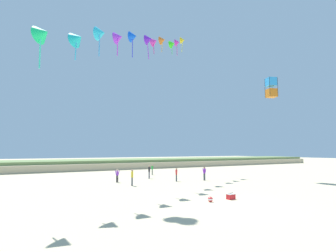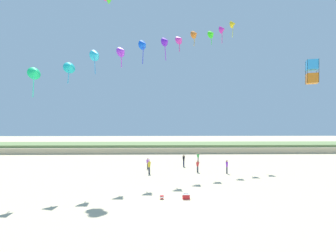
% 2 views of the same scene
% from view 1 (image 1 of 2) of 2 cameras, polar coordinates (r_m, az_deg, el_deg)
% --- Properties ---
extents(ground_plane, '(240.00, 240.00, 0.00)m').
position_cam_1_polar(ground_plane, '(18.31, 13.38, -16.34)').
color(ground_plane, beige).
extents(dune_ridge, '(120.00, 13.61, 1.73)m').
position_cam_1_polar(dune_ridge, '(54.39, -17.31, -7.97)').
color(dune_ridge, '#BFAE8B').
rests_on(dune_ridge, ground).
extents(person_near_left, '(0.49, 0.32, 1.49)m').
position_cam_1_polar(person_near_left, '(38.93, -3.44, -9.31)').
color(person_near_left, gray).
rests_on(person_near_left, ground).
extents(person_near_right, '(0.22, 0.57, 1.62)m').
position_cam_1_polar(person_near_right, '(31.97, 7.92, -9.99)').
color(person_near_right, '#474C56').
rests_on(person_near_right, ground).
extents(person_mid_center, '(0.53, 0.21, 1.51)m').
position_cam_1_polar(person_mid_center, '(30.24, -10.98, -10.33)').
color(person_mid_center, black).
rests_on(person_mid_center, ground).
extents(person_far_left, '(0.41, 0.52, 1.66)m').
position_cam_1_polar(person_far_left, '(27.12, -7.81, -10.78)').
color(person_far_left, '#474C56').
rests_on(person_far_left, ground).
extents(person_far_right, '(0.43, 0.52, 1.70)m').
position_cam_1_polar(person_far_right, '(33.89, -4.12, -9.68)').
color(person_far_right, '#282D4C').
rests_on(person_far_right, ground).
extents(person_far_center, '(0.48, 0.35, 1.50)m').
position_cam_1_polar(person_far_center, '(30.70, 1.84, -10.36)').
color(person_far_center, '#474C56').
rests_on(person_far_center, ground).
extents(kite_banner_string, '(25.87, 22.25, 22.35)m').
position_cam_1_polar(kite_banner_string, '(29.56, -5.99, 18.24)').
color(kite_banner_string, '#34EF38').
extents(large_kite_low_lead, '(1.47, 1.47, 2.53)m').
position_cam_1_polar(large_kite_low_lead, '(36.49, 21.56, 7.77)').
color(large_kite_low_lead, '#C96E1A').
extents(beach_cooler, '(0.58, 0.41, 0.46)m').
position_cam_1_polar(beach_cooler, '(20.22, 13.51, -14.67)').
color(beach_cooler, red).
rests_on(beach_cooler, ground).
extents(beach_ball, '(0.36, 0.36, 0.36)m').
position_cam_1_polar(beach_ball, '(18.97, 9.20, -15.47)').
color(beach_ball, red).
rests_on(beach_ball, ground).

